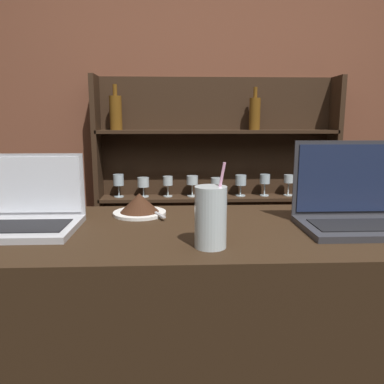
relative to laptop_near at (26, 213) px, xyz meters
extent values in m
cube|color=brown|center=(0.68, 1.36, 0.22)|extent=(7.00, 0.06, 2.70)
cube|color=#332114|center=(-0.05, 1.24, -0.30)|extent=(0.03, 0.18, 1.66)
cube|color=#332114|center=(1.42, 1.24, -0.30)|extent=(0.03, 0.18, 1.66)
cube|color=#332114|center=(0.69, 1.32, -0.30)|extent=(1.50, 0.02, 1.66)
cube|color=#332114|center=(0.69, 1.24, -0.63)|extent=(1.46, 0.18, 0.02)
cube|color=#332114|center=(0.69, 1.24, -0.22)|extent=(1.46, 0.18, 0.02)
cube|color=#332114|center=(0.69, 1.24, 0.20)|extent=(1.46, 0.18, 0.02)
cylinder|color=silver|center=(0.07, 1.24, -0.20)|extent=(0.06, 0.06, 0.01)
cylinder|color=silver|center=(0.07, 1.24, -0.17)|extent=(0.01, 0.01, 0.07)
cylinder|color=silver|center=(0.07, 1.24, -0.10)|extent=(0.07, 0.07, 0.07)
cylinder|color=silver|center=(0.23, 1.24, -0.20)|extent=(0.06, 0.06, 0.01)
cylinder|color=silver|center=(0.23, 1.24, -0.17)|extent=(0.01, 0.01, 0.06)
cylinder|color=silver|center=(0.23, 1.24, -0.11)|extent=(0.07, 0.07, 0.06)
cylinder|color=silver|center=(0.38, 1.24, -0.20)|extent=(0.05, 0.05, 0.01)
cylinder|color=silver|center=(0.38, 1.24, -0.17)|extent=(0.01, 0.01, 0.07)
cylinder|color=silver|center=(0.38, 1.24, -0.10)|extent=(0.06, 0.06, 0.06)
cylinder|color=silver|center=(0.53, 1.24, -0.20)|extent=(0.06, 0.06, 0.01)
cylinder|color=silver|center=(0.53, 1.24, -0.16)|extent=(0.01, 0.01, 0.07)
cylinder|color=silver|center=(0.53, 1.24, -0.10)|extent=(0.07, 0.07, 0.05)
cylinder|color=silver|center=(0.69, 1.24, -0.20)|extent=(0.06, 0.06, 0.01)
cylinder|color=silver|center=(0.69, 1.24, -0.17)|extent=(0.01, 0.01, 0.06)
cylinder|color=silver|center=(0.69, 1.24, -0.12)|extent=(0.07, 0.07, 0.06)
cylinder|color=silver|center=(0.84, 1.24, -0.20)|extent=(0.06, 0.06, 0.01)
cylinder|color=silver|center=(0.84, 1.24, -0.17)|extent=(0.01, 0.01, 0.06)
cylinder|color=silver|center=(0.84, 1.24, -0.10)|extent=(0.07, 0.07, 0.06)
cylinder|color=silver|center=(0.99, 1.24, -0.20)|extent=(0.06, 0.06, 0.01)
cylinder|color=silver|center=(0.99, 1.24, -0.16)|extent=(0.01, 0.01, 0.07)
cylinder|color=silver|center=(0.99, 1.24, -0.10)|extent=(0.06, 0.06, 0.06)
cylinder|color=silver|center=(1.15, 1.24, -0.20)|extent=(0.06, 0.06, 0.01)
cylinder|color=silver|center=(1.15, 1.24, -0.16)|extent=(0.01, 0.01, 0.08)
cylinder|color=silver|center=(1.15, 1.24, -0.10)|extent=(0.06, 0.06, 0.05)
cylinder|color=silver|center=(1.30, 1.24, -0.20)|extent=(0.06, 0.06, 0.01)
cylinder|color=silver|center=(1.30, 1.24, -0.17)|extent=(0.01, 0.01, 0.07)
cylinder|color=silver|center=(1.30, 1.24, -0.11)|extent=(0.06, 0.06, 0.05)
cylinder|color=brown|center=(0.07, 1.24, 0.31)|extent=(0.07, 0.07, 0.20)
cylinder|color=brown|center=(0.07, 1.24, 0.44)|extent=(0.03, 0.03, 0.07)
cylinder|color=brown|center=(0.92, 1.24, 0.30)|extent=(0.07, 0.07, 0.19)
cylinder|color=brown|center=(0.92, 1.24, 0.43)|extent=(0.02, 0.02, 0.06)
cube|color=#ADADB2|center=(0.00, -0.04, -0.03)|extent=(0.30, 0.24, 0.02)
cube|color=black|center=(0.00, -0.05, -0.02)|extent=(0.25, 0.13, 0.00)
cube|color=#ADADB2|center=(0.00, 0.08, 0.07)|extent=(0.30, 0.00, 0.19)
cube|color=white|center=(0.00, 0.08, 0.07)|extent=(0.27, 0.01, 0.17)
cube|color=#333338|center=(0.96, -0.07, -0.03)|extent=(0.34, 0.23, 0.02)
cube|color=black|center=(0.96, -0.08, -0.02)|extent=(0.29, 0.12, 0.00)
cube|color=#333338|center=(0.96, 0.05, 0.09)|extent=(0.34, 0.00, 0.23)
cube|color=#1E2847|center=(0.96, 0.04, 0.09)|extent=(0.31, 0.01, 0.21)
cylinder|color=white|center=(0.31, 0.14, -0.04)|extent=(0.17, 0.17, 0.01)
cone|color=#381E11|center=(0.31, 0.14, 0.00)|extent=(0.13, 0.13, 0.06)
cube|color=#B7B7BC|center=(0.36, 0.13, -0.03)|extent=(0.08, 0.16, 0.00)
cylinder|color=silver|center=(0.52, -0.19, 0.03)|extent=(0.08, 0.08, 0.15)
cylinder|color=#EA9EC6|center=(0.53, -0.19, 0.06)|extent=(0.04, 0.01, 0.21)
camera|label=1|loc=(0.43, -1.07, 0.26)|focal=35.00mm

